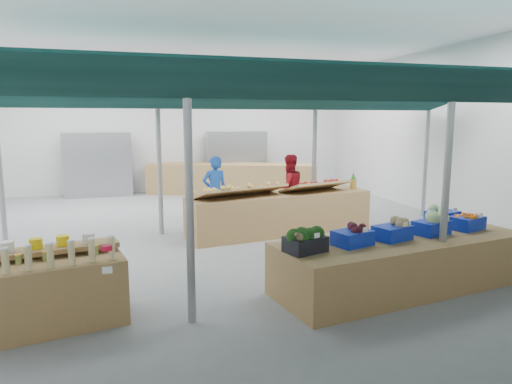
# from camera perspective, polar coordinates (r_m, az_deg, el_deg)

# --- Properties ---
(floor) EXTENTS (13.00, 13.00, 0.00)m
(floor) POSITION_cam_1_polar(r_m,az_deg,el_deg) (9.64, -5.51, -5.48)
(floor) COLOR slate
(floor) RESTS_ON ground
(hall) EXTENTS (13.00, 13.00, 13.00)m
(hall) POSITION_cam_1_polar(r_m,az_deg,el_deg) (10.76, -7.16, 10.21)
(hall) COLOR silver
(hall) RESTS_ON ground
(pole_grid) EXTENTS (10.00, 4.60, 3.00)m
(pole_grid) POSITION_cam_1_polar(r_m,az_deg,el_deg) (7.85, 2.10, 4.69)
(pole_grid) COLOR gray
(pole_grid) RESTS_ON floor
(awnings) EXTENTS (9.50, 7.08, 0.30)m
(awnings) POSITION_cam_1_polar(r_m,az_deg,el_deg) (7.83, 2.15, 11.77)
(awnings) COLOR black
(awnings) RESTS_ON pole_grid
(back_shelving_left) EXTENTS (2.00, 0.50, 2.00)m
(back_shelving_left) POSITION_cam_1_polar(r_m,az_deg,el_deg) (15.26, -19.12, 3.19)
(back_shelving_left) COLOR #B23F33
(back_shelving_left) RESTS_ON floor
(back_shelving_right) EXTENTS (2.00, 0.50, 2.00)m
(back_shelving_right) POSITION_cam_1_polar(r_m,az_deg,el_deg) (15.69, -2.45, 3.82)
(back_shelving_right) COLOR #B23F33
(back_shelving_right) RESTS_ON floor
(bottle_shelf) EXTENTS (1.90, 1.37, 1.07)m
(bottle_shelf) POSITION_cam_1_polar(r_m,az_deg,el_deg) (5.95, -24.97, -11.13)
(bottle_shelf) COLOR olive
(bottle_shelf) RESTS_ON floor
(veg_counter) EXTENTS (3.93, 1.83, 0.73)m
(veg_counter) POSITION_cam_1_polar(r_m,az_deg,el_deg) (6.95, 17.79, -8.43)
(veg_counter) COLOR olive
(veg_counter) RESTS_ON floor
(fruit_counter) EXTENTS (4.09, 1.53, 0.86)m
(fruit_counter) POSITION_cam_1_polar(r_m,az_deg,el_deg) (9.77, 3.04, -2.68)
(fruit_counter) COLOR olive
(fruit_counter) RESTS_ON floor
(far_counter) EXTENTS (5.54, 3.06, 0.99)m
(far_counter) POSITION_cam_1_polar(r_m,az_deg,el_deg) (15.05, -3.02, 1.67)
(far_counter) COLOR olive
(far_counter) RESTS_ON floor
(vendor_left) EXTENTS (0.63, 0.46, 1.60)m
(vendor_left) POSITION_cam_1_polar(r_m,az_deg,el_deg) (10.44, -5.17, 0.12)
(vendor_left) COLOR blue
(vendor_left) RESTS_ON floor
(vendor_right) EXTENTS (0.86, 0.71, 1.60)m
(vendor_right) POSITION_cam_1_polar(r_m,az_deg,el_deg) (10.92, 4.14, 0.52)
(vendor_right) COLOR maroon
(vendor_right) RESTS_ON floor
(crate_broccoli) EXTENTS (0.58, 0.49, 0.35)m
(crate_broccoli) POSITION_cam_1_polar(r_m,az_deg,el_deg) (5.85, 6.19, -5.94)
(crate_broccoli) COLOR black
(crate_broccoli) RESTS_ON veg_counter
(crate_beets) EXTENTS (0.58, 0.49, 0.29)m
(crate_beets) POSITION_cam_1_polar(r_m,az_deg,el_deg) (6.26, 11.97, -5.34)
(crate_beets) COLOR #1029AE
(crate_beets) RESTS_ON veg_counter
(crate_celeriac) EXTENTS (0.58, 0.49, 0.31)m
(crate_celeriac) POSITION_cam_1_polar(r_m,az_deg,el_deg) (6.68, 16.67, -4.52)
(crate_celeriac) COLOR #1029AE
(crate_celeriac) RESTS_ON veg_counter
(crate_cabbage) EXTENTS (0.58, 0.49, 0.35)m
(crate_cabbage) POSITION_cam_1_polar(r_m,az_deg,el_deg) (7.18, 21.07, -3.71)
(crate_cabbage) COLOR #1029AE
(crate_cabbage) RESTS_ON veg_counter
(crate_carrots) EXTENTS (0.58, 0.49, 0.29)m
(crate_carrots) POSITION_cam_1_polar(r_m,az_deg,el_deg) (7.73, 24.85, -3.44)
(crate_carrots) COLOR #1029AE
(crate_carrots) RESTS_ON veg_counter
(sparrow) EXTENTS (0.12, 0.09, 0.11)m
(sparrow) POSITION_cam_1_polar(r_m,az_deg,el_deg) (5.64, 5.42, -5.56)
(sparrow) COLOR brown
(sparrow) RESTS_ON crate_broccoli
(pole_ribbon) EXTENTS (0.12, 0.12, 0.28)m
(pole_ribbon) POSITION_cam_1_polar(r_m,az_deg,el_deg) (4.95, -18.19, -6.89)
(pole_ribbon) COLOR red
(pole_ribbon) RESTS_ON pole_grid
(apple_heap_yellow) EXTENTS (2.02, 1.22, 0.27)m
(apple_heap_yellow) POSITION_cam_1_polar(r_m,az_deg,el_deg) (9.18, -1.92, 0.35)
(apple_heap_yellow) COLOR #997247
(apple_heap_yellow) RESTS_ON fruit_counter
(apple_heap_red) EXTENTS (1.64, 1.10, 0.27)m
(apple_heap_red) POSITION_cam_1_polar(r_m,az_deg,el_deg) (9.98, 7.44, 0.97)
(apple_heap_red) COLOR #997247
(apple_heap_red) RESTS_ON fruit_counter
(pineapple) EXTENTS (0.14, 0.14, 0.39)m
(pineapple) POSITION_cam_1_polar(r_m,az_deg,el_deg) (10.54, 12.06, 1.35)
(pineapple) COLOR #8C6019
(pineapple) RESTS_ON fruit_counter
(crate_extra) EXTENTS (0.57, 0.47, 0.32)m
(crate_extra) POSITION_cam_1_polar(r_m,az_deg,el_deg) (8.02, 22.30, -2.58)
(crate_extra) COLOR #1029AE
(crate_extra) RESTS_ON veg_counter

